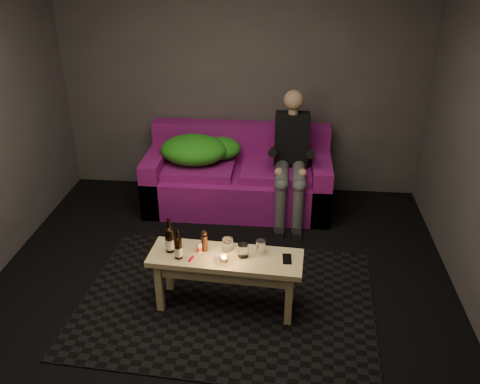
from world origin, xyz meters
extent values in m
plane|color=black|center=(0.00, 0.00, 0.00)|extent=(4.50, 4.50, 0.00)
plane|color=#474447|center=(0.00, 2.25, 1.30)|extent=(4.00, 0.00, 4.00)
cube|color=black|center=(0.08, 0.11, 0.01)|extent=(2.49, 1.88, 0.01)
cube|color=#7C107E|center=(0.01, 1.77, 0.21)|extent=(1.96, 0.88, 0.41)
cube|color=#7C107E|center=(0.01, 2.10, 0.63)|extent=(1.96, 0.22, 0.43)
cube|color=#7C107E|center=(-0.88, 1.77, 0.30)|extent=(0.20, 0.88, 0.61)
cube|color=#7C107E|center=(0.89, 1.77, 0.30)|extent=(0.20, 0.88, 0.61)
cube|color=#7C107E|center=(-0.41, 1.72, 0.45)|extent=(0.74, 0.59, 0.10)
cube|color=#7C107E|center=(0.42, 1.72, 0.45)|extent=(0.74, 0.59, 0.10)
ellipsoid|color=#20921A|center=(-0.47, 1.77, 0.65)|extent=(0.71, 0.55, 0.29)
ellipsoid|color=#20921A|center=(-0.19, 1.91, 0.62)|extent=(0.43, 0.35, 0.24)
ellipsoid|color=#20921A|center=(-0.68, 1.89, 0.58)|extent=(0.31, 0.26, 0.16)
cube|color=black|center=(0.57, 1.82, 0.79)|extent=(0.35, 0.22, 0.54)
sphere|color=tan|center=(0.57, 1.82, 1.21)|extent=(0.21, 0.21, 0.21)
cylinder|color=#53565F|center=(0.48, 1.51, 0.52)|extent=(0.14, 0.49, 0.14)
cylinder|color=#53565F|center=(0.65, 1.51, 0.52)|extent=(0.14, 0.49, 0.14)
cylinder|color=#53565F|center=(0.48, 1.28, 0.25)|extent=(0.11, 0.11, 0.50)
cylinder|color=#53565F|center=(0.65, 1.28, 0.25)|extent=(0.11, 0.11, 0.50)
cube|color=black|center=(0.48, 1.22, 0.03)|extent=(0.09, 0.22, 0.06)
cube|color=black|center=(0.65, 1.22, 0.03)|extent=(0.09, 0.22, 0.06)
cube|color=#E7C787|center=(0.08, 0.06, 0.47)|extent=(1.21, 0.45, 0.04)
cube|color=#E7C787|center=(0.08, 0.06, 0.39)|extent=(1.06, 0.36, 0.11)
cube|color=#E7C787|center=(-0.44, -0.04, 0.22)|extent=(0.06, 0.06, 0.44)
cube|color=#E7C787|center=(-0.42, 0.23, 0.22)|extent=(0.06, 0.06, 0.44)
cube|color=#E7C787|center=(0.58, -0.10, 0.22)|extent=(0.06, 0.06, 0.44)
cube|color=#E7C787|center=(0.59, 0.17, 0.22)|extent=(0.06, 0.06, 0.44)
cylinder|color=black|center=(-0.36, 0.09, 0.59)|extent=(0.07, 0.07, 0.20)
cylinder|color=white|center=(-0.36, 0.09, 0.56)|extent=(0.07, 0.07, 0.08)
cone|color=black|center=(-0.36, 0.09, 0.70)|extent=(0.07, 0.07, 0.03)
cylinder|color=black|center=(-0.36, 0.09, 0.73)|extent=(0.03, 0.03, 0.09)
cylinder|color=black|center=(-0.28, 0.00, 0.57)|extent=(0.06, 0.06, 0.17)
cylinder|color=white|center=(-0.28, 0.00, 0.55)|extent=(0.06, 0.06, 0.07)
cone|color=black|center=(-0.28, 0.00, 0.67)|extent=(0.06, 0.06, 0.03)
cylinder|color=black|center=(-0.28, 0.00, 0.70)|extent=(0.02, 0.02, 0.08)
cylinder|color=silver|center=(-0.13, 0.09, 0.53)|extent=(0.04, 0.04, 0.08)
cylinder|color=black|center=(-0.10, 0.12, 0.56)|extent=(0.06, 0.06, 0.14)
cylinder|color=white|center=(0.08, 0.14, 0.54)|extent=(0.09, 0.09, 0.10)
cylinder|color=white|center=(0.07, -0.01, 0.51)|extent=(0.06, 0.06, 0.05)
sphere|color=orange|center=(0.07, -0.01, 0.52)|extent=(0.02, 0.02, 0.02)
cylinder|color=white|center=(0.21, 0.07, 0.54)|extent=(0.11, 0.11, 0.10)
cylinder|color=silver|center=(0.34, 0.14, 0.54)|extent=(0.10, 0.10, 0.10)
cube|color=black|center=(0.55, 0.06, 0.49)|extent=(0.07, 0.14, 0.01)
cube|color=#B80B1B|center=(-0.18, -0.01, 0.49)|extent=(0.04, 0.07, 0.01)
camera|label=1|loc=(0.49, -3.17, 2.72)|focal=38.00mm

